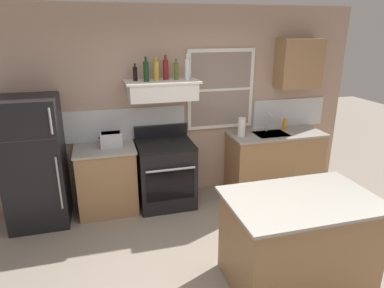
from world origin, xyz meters
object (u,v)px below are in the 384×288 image
object	(u,v)px
bottle_balsamic_dark	(135,74)
bottle_clear_tall	(187,69)
bottle_red_label_wine	(166,69)
bottle_olive_oil_square	(176,71)
bottle_champagne_gold_foil	(156,70)
kitchen_island	(298,240)
refrigerator	(35,162)
stove_range	(166,173)
bottle_dark_green_wine	(146,71)
paper_towel_roll	(242,127)
toaster	(111,139)
dish_soap_bottle	(284,124)

from	to	relation	value
bottle_balsamic_dark	bottle_clear_tall	xyz separation A→B (m)	(0.68, -0.06, 0.05)
bottle_red_label_wine	bottle_olive_oil_square	xyz separation A→B (m)	(0.14, -0.02, -0.02)
bottle_champagne_gold_foil	bottle_clear_tall	xyz separation A→B (m)	(0.41, -0.05, 0.01)
bottle_red_label_wine	bottle_balsamic_dark	bearing A→B (deg)	179.25
bottle_olive_oil_square	kitchen_island	distance (m)	2.56
refrigerator	stove_range	distance (m)	1.69
bottle_olive_oil_square	bottle_balsamic_dark	bearing A→B (deg)	177.33
refrigerator	bottle_dark_green_wine	distance (m)	1.79
refrigerator	bottle_olive_oil_square	size ratio (longest dim) A/B	5.97
refrigerator	stove_range	xyz separation A→B (m)	(1.65, 0.02, -0.35)
bottle_clear_tall	kitchen_island	xyz separation A→B (m)	(0.58, -1.98, -1.43)
bottle_olive_oil_square	paper_towel_roll	bearing A→B (deg)	-5.37
stove_range	bottle_red_label_wine	distance (m)	1.42
kitchen_island	bottle_clear_tall	bearing A→B (deg)	106.34
bottle_clear_tall	kitchen_island	world-z (taller)	bottle_clear_tall
bottle_olive_oil_square	refrigerator	bearing A→B (deg)	-175.42
toaster	bottle_champagne_gold_foil	distance (m)	1.08
refrigerator	bottle_balsamic_dark	xyz separation A→B (m)	(1.31, 0.17, 1.02)
bottle_red_label_wine	paper_towel_roll	distance (m)	1.36
stove_range	paper_towel_roll	xyz separation A→B (m)	(1.13, 0.04, 0.58)
dish_soap_bottle	bottle_dark_green_wine	bearing A→B (deg)	-177.98
bottle_champagne_gold_foil	kitchen_island	distance (m)	2.66
bottle_balsamic_dark	bottle_champagne_gold_foil	size ratio (longest dim) A/B	0.74
bottle_clear_tall	refrigerator	bearing A→B (deg)	-176.63
paper_towel_roll	dish_soap_bottle	xyz separation A→B (m)	(0.75, 0.10, -0.04)
bottle_red_label_wine	bottle_olive_oil_square	size ratio (longest dim) A/B	1.18
toaster	kitchen_island	world-z (taller)	toaster
toaster	bottle_dark_green_wine	size ratio (longest dim) A/B	0.96
bottle_clear_tall	stove_range	bearing A→B (deg)	-164.51
bottle_dark_green_wine	bottle_champagne_gold_foil	bearing A→B (deg)	28.59
bottle_clear_tall	paper_towel_roll	world-z (taller)	bottle_clear_tall
kitchen_island	refrigerator	bearing A→B (deg)	144.08
stove_range	bottle_champagne_gold_foil	size ratio (longest dim) A/B	3.62
toaster	bottle_clear_tall	size ratio (longest dim) A/B	0.88
refrigerator	bottle_champagne_gold_foil	world-z (taller)	bottle_champagne_gold_foil
bottle_dark_green_wine	bottle_olive_oil_square	size ratio (longest dim) A/B	1.13
stove_range	kitchen_island	world-z (taller)	stove_range
toaster	paper_towel_roll	size ratio (longest dim) A/B	1.10
bottle_balsamic_dark	paper_towel_roll	size ratio (longest dim) A/B	0.82
paper_towel_roll	kitchen_island	distance (m)	2.02
bottle_olive_oil_square	dish_soap_bottle	size ratio (longest dim) A/B	1.52
stove_range	bottle_olive_oil_square	world-z (taller)	bottle_olive_oil_square
bottle_dark_green_wine	bottle_olive_oil_square	xyz separation A→B (m)	(0.40, 0.06, -0.02)
stove_range	bottle_balsamic_dark	bearing A→B (deg)	155.89
bottle_dark_green_wine	bottle_balsamic_dark	bearing A→B (deg)	146.60
bottle_balsamic_dark	bottle_clear_tall	world-z (taller)	bottle_clear_tall
bottle_champagne_gold_foil	bottle_balsamic_dark	bearing A→B (deg)	177.90
paper_towel_roll	bottle_champagne_gold_foil	bearing A→B (deg)	175.09
refrigerator	bottle_olive_oil_square	world-z (taller)	bottle_olive_oil_square
refrigerator	bottle_olive_oil_square	distance (m)	2.13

